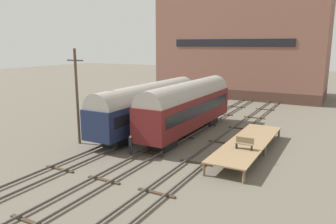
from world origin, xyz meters
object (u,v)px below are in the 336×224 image
object	(u,v)px
train_car_maroon	(188,105)
train_car_navy	(149,104)
person_worker	(131,143)
utility_pole	(77,95)
bench	(244,143)

from	to	relation	value
train_car_maroon	train_car_navy	bearing A→B (deg)	-168.67
train_car_maroon	person_worker	distance (m)	8.38
train_car_navy	person_worker	world-z (taller)	train_car_navy
train_car_navy	utility_pole	distance (m)	7.73
train_car_maroon	person_worker	xyz separation A→B (m)	(-1.46, -7.98, -2.08)
train_car_maroon	utility_pole	world-z (taller)	utility_pole
person_worker	utility_pole	world-z (taller)	utility_pole
train_car_maroon	utility_pole	xyz separation A→B (m)	(-7.50, -7.58, 1.43)
train_car_maroon	person_worker	bearing A→B (deg)	-100.38
bench	train_car_maroon	bearing A→B (deg)	145.26
person_worker	bench	bearing A→B (deg)	18.91
utility_pole	person_worker	bearing A→B (deg)	-3.81
person_worker	train_car_navy	bearing A→B (deg)	110.32
person_worker	utility_pole	bearing A→B (deg)	176.19
train_car_navy	train_car_maroon	world-z (taller)	train_car_maroon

